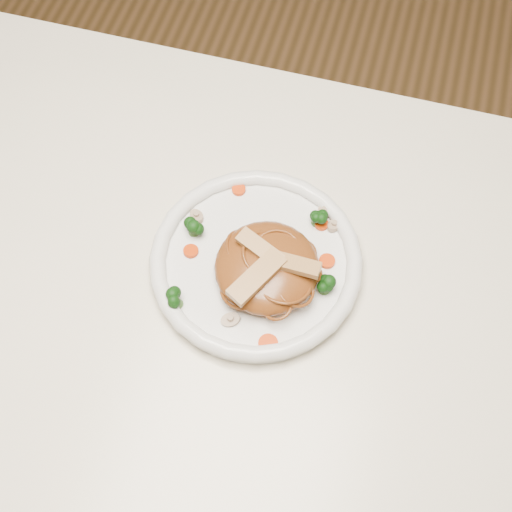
# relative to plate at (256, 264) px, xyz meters

# --- Properties ---
(ground) EXTENTS (4.00, 4.00, 0.00)m
(ground) POSITION_rel_plate_xyz_m (-0.05, -0.08, -0.76)
(ground) COLOR #4E371A
(ground) RESTS_ON ground
(table) EXTENTS (1.20, 0.80, 0.75)m
(table) POSITION_rel_plate_xyz_m (-0.05, -0.08, -0.11)
(table) COLOR beige
(table) RESTS_ON ground
(plate) EXTENTS (0.29, 0.29, 0.02)m
(plate) POSITION_rel_plate_xyz_m (0.00, 0.00, 0.00)
(plate) COLOR white
(plate) RESTS_ON table
(noodle_mound) EXTENTS (0.14, 0.14, 0.04)m
(noodle_mound) POSITION_rel_plate_xyz_m (0.02, -0.01, 0.03)
(noodle_mound) COLOR brown
(noodle_mound) RESTS_ON plate
(chicken_a) EXTENTS (0.06, 0.02, 0.01)m
(chicken_a) POSITION_rel_plate_xyz_m (0.05, -0.01, 0.05)
(chicken_a) COLOR tan
(chicken_a) RESTS_ON noodle_mound
(chicken_b) EXTENTS (0.06, 0.04, 0.01)m
(chicken_b) POSITION_rel_plate_xyz_m (0.01, -0.00, 0.05)
(chicken_b) COLOR tan
(chicken_b) RESTS_ON noodle_mound
(chicken_c) EXTENTS (0.06, 0.08, 0.01)m
(chicken_c) POSITION_rel_plate_xyz_m (0.01, -0.04, 0.05)
(chicken_c) COLOR tan
(chicken_c) RESTS_ON noodle_mound
(broccoli_0) EXTENTS (0.03, 0.03, 0.03)m
(broccoli_0) POSITION_rel_plate_xyz_m (0.06, 0.07, 0.02)
(broccoli_0) COLOR #0D360B
(broccoli_0) RESTS_ON plate
(broccoli_1) EXTENTS (0.03, 0.03, 0.03)m
(broccoli_1) POSITION_rel_plate_xyz_m (-0.09, 0.02, 0.02)
(broccoli_1) COLOR #0D360B
(broccoli_1) RESTS_ON plate
(broccoli_2) EXTENTS (0.03, 0.03, 0.03)m
(broccoli_2) POSITION_rel_plate_xyz_m (-0.07, -0.08, 0.02)
(broccoli_2) COLOR #0D360B
(broccoli_2) RESTS_ON plate
(broccoli_3) EXTENTS (0.03, 0.03, 0.03)m
(broccoli_3) POSITION_rel_plate_xyz_m (0.09, -0.02, 0.02)
(broccoli_3) COLOR #0D360B
(broccoli_3) RESTS_ON plate
(carrot_0) EXTENTS (0.02, 0.02, 0.00)m
(carrot_0) POSITION_rel_plate_xyz_m (0.07, 0.07, 0.01)
(carrot_0) COLOR #E33F08
(carrot_0) RESTS_ON plate
(carrot_1) EXTENTS (0.02, 0.02, 0.00)m
(carrot_1) POSITION_rel_plate_xyz_m (-0.08, -0.01, 0.01)
(carrot_1) COLOR #E33F08
(carrot_1) RESTS_ON plate
(carrot_2) EXTENTS (0.02, 0.02, 0.00)m
(carrot_2) POSITION_rel_plate_xyz_m (0.08, 0.02, 0.01)
(carrot_2) COLOR #E33F08
(carrot_2) RESTS_ON plate
(carrot_3) EXTENTS (0.02, 0.02, 0.00)m
(carrot_3) POSITION_rel_plate_xyz_m (-0.05, 0.09, 0.01)
(carrot_3) COLOR #E33F08
(carrot_3) RESTS_ON plate
(carrot_4) EXTENTS (0.03, 0.03, 0.00)m
(carrot_4) POSITION_rel_plate_xyz_m (0.04, -0.10, 0.01)
(carrot_4) COLOR #E33F08
(carrot_4) RESTS_ON plate
(mushroom_0) EXTENTS (0.03, 0.03, 0.01)m
(mushroom_0) POSITION_rel_plate_xyz_m (-0.01, -0.08, 0.01)
(mushroom_0) COLOR #C2AC91
(mushroom_0) RESTS_ON plate
(mushroom_1) EXTENTS (0.03, 0.03, 0.01)m
(mushroom_1) POSITION_rel_plate_xyz_m (0.08, 0.07, 0.01)
(mushroom_1) COLOR #C2AC91
(mushroom_1) RESTS_ON plate
(mushroom_2) EXTENTS (0.03, 0.03, 0.01)m
(mushroom_2) POSITION_rel_plate_xyz_m (-0.09, 0.04, 0.01)
(mushroom_2) COLOR #C2AC91
(mushroom_2) RESTS_ON plate
(mushroom_3) EXTENTS (0.02, 0.02, 0.01)m
(mushroom_3) POSITION_rel_plate_xyz_m (0.06, 0.09, 0.01)
(mushroom_3) COLOR #C2AC91
(mushroom_3) RESTS_ON plate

